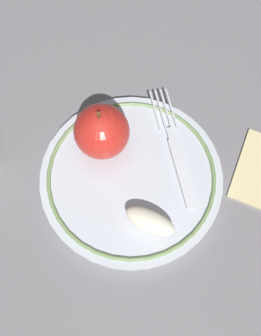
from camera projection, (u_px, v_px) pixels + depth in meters
ground_plane at (130, 182)px, 0.45m from camera, size 2.00×2.00×0.00m
plate at (130, 176)px, 0.45m from camera, size 0.25×0.25×0.02m
apple_red_whole at (102, 132)px, 0.42m from camera, size 0.07×0.07×0.08m
apple_slice_front at (150, 221)px, 0.41m from camera, size 0.04×0.07×0.02m
fork at (174, 148)px, 0.45m from camera, size 0.18×0.09×0.00m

